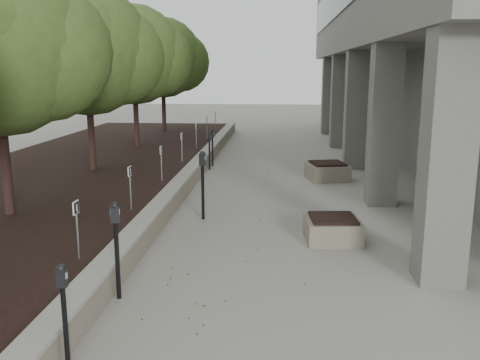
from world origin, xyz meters
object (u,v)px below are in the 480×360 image
(crabapple_tree_4, at_px, (134,76))
(crabapple_tree_5, at_px, (163,75))
(parking_meter_4, at_px, (212,148))
(planter_back, at_px, (327,171))
(planter_front, at_px, (333,229))
(parking_meter_3, at_px, (203,185))
(parking_meter_1, at_px, (65,318))
(parking_meter_5, at_px, (209,151))
(crabapple_tree_3, at_px, (88,78))
(parking_meter_2, at_px, (117,251))

(crabapple_tree_4, relative_size, crabapple_tree_5, 1.00)
(crabapple_tree_4, xyz_separation_m, parking_meter_4, (3.26, -1.99, -2.47))
(parking_meter_4, distance_m, planter_back, 4.40)
(parking_meter_4, relative_size, planter_front, 1.22)
(parking_meter_3, bearing_deg, crabapple_tree_4, 123.25)
(parking_meter_1, bearing_deg, crabapple_tree_5, 101.45)
(crabapple_tree_4, height_order, parking_meter_1, crabapple_tree_4)
(planter_back, bearing_deg, parking_meter_3, -124.62)
(parking_meter_4, height_order, planter_front, parking_meter_4)
(parking_meter_1, xyz_separation_m, planter_back, (3.88, 10.90, -0.37))
(crabapple_tree_5, distance_m, planter_front, 16.73)
(planter_front, bearing_deg, crabapple_tree_4, 123.70)
(parking_meter_4, bearing_deg, parking_meter_3, -64.09)
(parking_meter_5, height_order, planter_back, parking_meter_5)
(crabapple_tree_4, xyz_separation_m, crabapple_tree_5, (0.00, 5.00, 0.00))
(crabapple_tree_3, height_order, planter_back, crabapple_tree_3)
(crabapple_tree_5, xyz_separation_m, parking_meter_3, (3.90, -13.74, -2.33))
(parking_meter_1, bearing_deg, parking_meter_3, 86.24)
(parking_meter_4, bearing_deg, parking_meter_5, -70.60)
(parking_meter_4, relative_size, planter_back, 1.11)
(parking_meter_5, height_order, planter_front, parking_meter_5)
(crabapple_tree_4, distance_m, planter_front, 12.42)
(crabapple_tree_4, relative_size, parking_meter_1, 4.23)
(parking_meter_3, distance_m, planter_front, 3.15)
(parking_meter_3, height_order, parking_meter_4, parking_meter_3)
(parking_meter_2, distance_m, parking_meter_4, 11.05)
(crabapple_tree_5, bearing_deg, parking_meter_2, -79.79)
(parking_meter_1, relative_size, parking_meter_5, 1.02)
(parking_meter_3, xyz_separation_m, planter_front, (2.81, -1.32, -0.54))
(crabapple_tree_4, height_order, parking_meter_5, crabapple_tree_4)
(crabapple_tree_5, xyz_separation_m, planter_front, (6.71, -15.06, -2.87))
(crabapple_tree_5, xyz_separation_m, parking_meter_4, (3.26, -6.99, -2.47))
(parking_meter_4, height_order, parking_meter_5, parking_meter_4)
(crabapple_tree_3, bearing_deg, parking_meter_3, -43.78)
(parking_meter_1, xyz_separation_m, parking_meter_3, (0.65, 6.22, 0.15))
(parking_meter_1, xyz_separation_m, planter_front, (3.46, 4.91, -0.40))
(parking_meter_3, relative_size, parking_meter_4, 1.22)
(crabapple_tree_3, xyz_separation_m, crabapple_tree_5, (0.00, 10.00, 0.00))
(crabapple_tree_3, height_order, planter_front, crabapple_tree_3)
(crabapple_tree_3, bearing_deg, crabapple_tree_4, 90.00)
(crabapple_tree_4, distance_m, planter_back, 8.68)
(crabapple_tree_4, height_order, parking_meter_4, crabapple_tree_4)
(parking_meter_4, bearing_deg, crabapple_tree_4, 169.16)
(parking_meter_4, distance_m, planter_front, 8.78)
(parking_meter_3, bearing_deg, parking_meter_1, -86.77)
(crabapple_tree_4, distance_m, parking_meter_2, 13.64)
(parking_meter_2, xyz_separation_m, parking_meter_5, (0.00, 10.33, -0.12))
(crabapple_tree_5, distance_m, parking_meter_2, 18.48)
(parking_meter_3, bearing_deg, planter_front, -16.00)
(parking_meter_5, bearing_deg, planter_front, -52.85)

